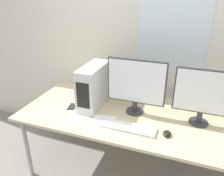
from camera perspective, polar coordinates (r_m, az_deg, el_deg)
The scene contains 10 objects.
wall_back at distance 2.43m, azimuth 9.92°, elevation 12.63°, with size 8.00×0.07×2.70m.
desk at distance 2.13m, azimuth 5.55°, elevation -7.87°, with size 2.16×0.93×0.74m.
pc_tower at distance 2.19m, azimuth -4.80°, elevation 0.57°, with size 0.18×0.48×0.42m.
monitor_main at distance 2.02m, azimuth 6.28°, elevation 1.00°, with size 0.55×0.17×0.53m.
monitor_right_near at distance 1.99m, azimuth 22.80°, elevation -1.68°, with size 0.49×0.17×0.51m.
keyboard at distance 1.91m, azimuth 4.18°, elevation -10.18°, with size 0.48×0.14×0.02m.
mouse at distance 1.87m, azimuth 14.16°, elevation -11.46°, with size 0.07×0.09×0.03m.
cell_phone at distance 2.26m, azimuth -10.37°, elevation -4.82°, with size 0.09×0.14×0.01m.
paper_sheet_left at distance 2.10m, azimuth -8.62°, elevation -7.22°, with size 0.32×0.36×0.00m.
paper_sheet_front at distance 1.96m, azimuth -2.52°, elevation -9.44°, with size 0.26×0.33×0.00m.
Camera 1 is at (0.42, -1.29, 1.83)m, focal length 35.00 mm.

